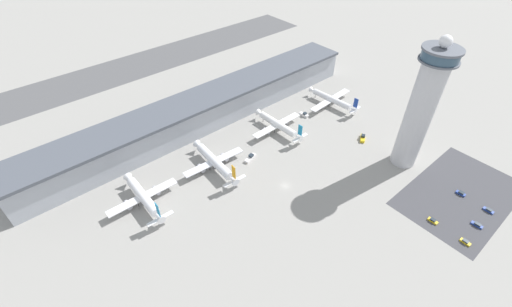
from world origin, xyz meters
TOP-DOWN VIEW (x-y plane):
  - ground_plane at (0.00, 0.00)m, footprint 1000.00×1000.00m
  - terminal_building at (0.00, 70.00)m, footprint 214.88×25.00m
  - runway_strip at (0.00, 170.04)m, footprint 322.32×44.00m
  - control_tower at (60.14, -27.12)m, footprint 17.06×17.06m
  - parking_lot_surface at (59.48, -58.70)m, footprint 64.00×40.00m
  - airplane_gate_alpha at (-57.71, 34.26)m, footprint 33.87×35.03m
  - airplane_gate_bravo at (-18.71, 33.03)m, footprint 34.29×38.08m
  - airplane_gate_charlie at (28.28, 35.46)m, footprint 35.03×36.22m
  - airplane_gate_delta at (74.30, 33.38)m, footprint 37.22×36.73m
  - service_truck_catering at (51.70, 36.32)m, footprint 2.73×6.32m
  - service_truck_fuel at (59.66, -2.14)m, footprint 7.16×5.91m
  - service_truck_baggage at (-0.30, 26.46)m, footprint 8.21×4.22m
  - car_maroon_suv at (59.84, -58.62)m, footprint 2.08×4.39m
  - car_red_hatchback at (33.87, -72.58)m, footprint 1.94×4.33m
  - car_silver_sedan at (46.59, -71.87)m, footprint 1.94×4.84m
  - car_yellow_taxi at (59.04, -71.67)m, footprint 1.89×4.63m
  - car_grey_coupe at (34.09, -58.17)m, footprint 1.82×4.35m

SIDE VIEW (x-z plane):
  - ground_plane at x=0.00m, z-range 0.00..0.00m
  - runway_strip at x=0.00m, z-range 0.00..0.01m
  - parking_lot_surface at x=59.48m, z-range 0.00..0.01m
  - car_yellow_taxi at x=59.04m, z-range -0.16..1.20m
  - car_red_hatchback at x=33.87m, z-range -0.16..1.22m
  - car_grey_coupe at x=34.09m, z-range -0.16..1.27m
  - car_silver_sedan at x=46.59m, z-range -0.17..1.30m
  - car_maroon_suv at x=59.84m, z-range -0.17..1.38m
  - service_truck_catering at x=51.70m, z-range -0.40..2.19m
  - service_truck_baggage at x=-0.30m, z-range -0.41..2.25m
  - service_truck_fuel at x=59.66m, z-range -0.43..2.35m
  - airplane_gate_delta at x=74.30m, z-range -1.94..10.36m
  - airplane_gate_bravo at x=-18.71m, z-range -2.64..11.28m
  - airplane_gate_charlie at x=28.28m, z-range -2.09..10.91m
  - airplane_gate_alpha at x=-57.71m, z-range -2.43..11.35m
  - terminal_building at x=0.00m, z-range 0.10..18.72m
  - control_tower at x=60.14m, z-range -0.46..67.62m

